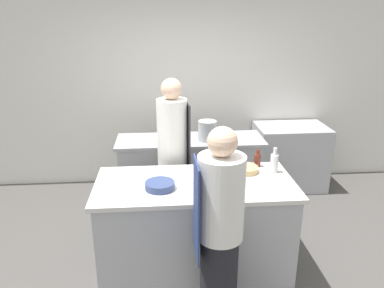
{
  "coord_description": "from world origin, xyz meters",
  "views": [
    {
      "loc": [
        -0.28,
        -3.12,
        2.39
      ],
      "look_at": [
        0.0,
        0.35,
        1.17
      ],
      "focal_mm": 35.0,
      "sensor_mm": 36.0,
      "label": 1
    }
  ],
  "objects": [
    {
      "name": "bottle_wine",
      "position": [
        0.38,
        0.33,
        1.0
      ],
      "size": [
        0.06,
        0.06,
        0.21
      ],
      "color": "#2D5175",
      "rests_on": "prep_counter"
    },
    {
      "name": "bottle_olive_oil",
      "position": [
        0.66,
        0.33,
        0.99
      ],
      "size": [
        0.07,
        0.07,
        0.18
      ],
      "color": "#5B2319",
      "rests_on": "prep_counter"
    },
    {
      "name": "bowl_ceramic_blue",
      "position": [
        0.18,
        -0.24,
        0.96
      ],
      "size": [
        0.22,
        0.22,
        0.08
      ],
      "color": "navy",
      "rests_on": "prep_counter"
    },
    {
      "name": "chef_at_stove",
      "position": [
        -0.18,
        0.69,
        0.9
      ],
      "size": [
        0.35,
        0.33,
        1.77
      ],
      "rotation": [
        0.0,
        0.0,
        -1.46
      ],
      "color": "black",
      "rests_on": "ground_plane"
    },
    {
      "name": "prep_counter",
      "position": [
        0.0,
        0.0,
        0.46
      ],
      "size": [
        1.84,
        0.85,
        0.92
      ],
      "color": "#A8AAAF",
      "rests_on": "ground_plane"
    },
    {
      "name": "bowl_prep_small",
      "position": [
        0.51,
        0.2,
        0.95
      ],
      "size": [
        0.26,
        0.26,
        0.06
      ],
      "color": "tan",
      "rests_on": "prep_counter"
    },
    {
      "name": "chef_at_prep_near",
      "position": [
        0.13,
        -0.65,
        0.82
      ],
      "size": [
        0.37,
        0.36,
        1.64
      ],
      "rotation": [
        0.0,
        0.0,
        1.59
      ],
      "color": "black",
      "rests_on": "ground_plane"
    },
    {
      "name": "ground_plane",
      "position": [
        0.0,
        0.0,
        0.0
      ],
      "size": [
        16.0,
        16.0,
        0.0
      ],
      "primitive_type": "plane",
      "color": "#4C4947"
    },
    {
      "name": "bowl_mixing_large",
      "position": [
        -0.32,
        -0.11,
        0.95
      ],
      "size": [
        0.26,
        0.26,
        0.06
      ],
      "color": "navy",
      "rests_on": "prep_counter"
    },
    {
      "name": "oven_range",
      "position": [
        1.51,
        1.74,
        0.45
      ],
      "size": [
        0.97,
        0.67,
        0.9
      ],
      "color": "#A8AAAF",
      "rests_on": "ground_plane"
    },
    {
      "name": "stockpot",
      "position": [
        0.25,
        1.18,
        1.04
      ],
      "size": [
        0.22,
        0.22,
        0.25
      ],
      "color": "#A8AAAF",
      "rests_on": "pass_counter"
    },
    {
      "name": "cutting_board",
      "position": [
        0.02,
        0.08,
        0.93
      ],
      "size": [
        0.4,
        0.23,
        0.01
      ],
      "color": "white",
      "rests_on": "prep_counter"
    },
    {
      "name": "wall_back",
      "position": [
        0.0,
        2.13,
        1.4
      ],
      "size": [
        8.0,
        0.06,
        2.8
      ],
      "color": "silver",
      "rests_on": "ground_plane"
    },
    {
      "name": "pass_counter",
      "position": [
        0.05,
        1.26,
        0.46
      ],
      "size": [
        1.82,
        0.59,
        0.92
      ],
      "color": "#A8AAAF",
      "rests_on": "ground_plane"
    },
    {
      "name": "bottle_vinegar",
      "position": [
        0.79,
        0.17,
        1.02
      ],
      "size": [
        0.08,
        0.08,
        0.25
      ],
      "color": "silver",
      "rests_on": "prep_counter"
    }
  ]
}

